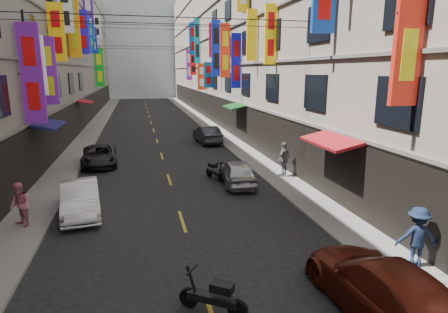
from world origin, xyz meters
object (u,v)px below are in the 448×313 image
scooter_far_right (215,171)px  car_right_near (384,289)px  car_right_mid (237,172)px  car_right_far (207,135)px  car_left_far (99,156)px  pedestrian_rnear (417,237)px  pedestrian_rfar (284,159)px  pedestrian_lfar (20,205)px  car_left_mid (80,198)px  scooter_crossing (214,297)px

scooter_far_right → car_right_near: size_ratio=0.34×
car_right_mid → car_right_far: car_right_far is taller
scooter_far_right → car_left_far: (-6.46, 4.75, 0.18)m
pedestrian_rnear → pedestrian_rfar: (-0.13, 10.10, 0.04)m
car_right_far → pedestrian_lfar: pedestrian_lfar is taller
car_left_mid → scooter_far_right: bearing=22.6°
pedestrian_rnear → scooter_crossing: bearing=23.5°
scooter_crossing → scooter_far_right: 11.69m
scooter_far_right → car_left_mid: bearing=11.1°
scooter_crossing → car_right_near: bearing=-70.2°
car_left_far → pedestrian_rnear: size_ratio=2.43×
car_left_far → pedestrian_rnear: pedestrian_rnear is taller
scooter_crossing → car_right_far: bearing=24.8°
car_left_mid → car_right_far: size_ratio=0.96×
scooter_far_right → pedestrian_rnear: (3.91, -10.72, 0.59)m
car_right_near → scooter_crossing: bearing=-16.1°
car_right_near → car_right_mid: 11.32m
pedestrian_lfar → pedestrian_rnear: bearing=23.9°
car_left_far → car_left_mid: bearing=-93.9°
scooter_crossing → scooter_far_right: same height
car_right_near → car_right_mid: size_ratio=1.31×
car_left_far → car_right_mid: car_right_mid is taller
car_left_mid → car_right_near: 11.83m
scooter_crossing → car_right_far: size_ratio=0.36×
car_left_far → car_right_far: car_right_far is taller
pedestrian_rfar → car_right_near: bearing=41.5°
pedestrian_lfar → pedestrian_rfar: 12.91m
pedestrian_rnear → pedestrian_rfar: pedestrian_rfar is taller
pedestrian_rfar → scooter_crossing: bearing=22.5°
pedestrian_lfar → pedestrian_rfar: bearing=68.6°
car_right_mid → pedestrian_rnear: (2.97, -9.52, 0.37)m
car_left_mid → pedestrian_rnear: (10.37, -6.93, 0.36)m
car_left_far → scooter_far_right: bearing=-40.3°
car_right_near → pedestrian_rfar: bearing=-101.6°
car_left_mid → pedestrian_rfar: 10.72m
car_right_near → pedestrian_lfar: (-9.94, 7.60, 0.22)m
car_left_far → car_right_near: size_ratio=0.87×
car_right_near → car_left_far: bearing=-66.1°
scooter_far_right → car_right_far: bearing=-117.6°
car_left_mid → pedestrian_rfar: bearing=9.4°
car_right_far → pedestrian_lfar: bearing=52.2°
scooter_far_right → car_right_far: car_right_far is taller
scooter_far_right → pedestrian_lfar: bearing=11.0°
car_right_far → car_left_far: bearing=30.9°
car_right_far → pedestrian_lfar: 18.40m
car_left_far → pedestrian_rnear: bearing=-60.1°
car_left_far → car_right_mid: (7.40, -5.95, 0.04)m
car_right_far → pedestrian_rfar: size_ratio=2.24×
scooter_far_right → car_right_mid: car_right_mid is taller
car_right_near → pedestrian_rfar: pedestrian_rfar is taller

